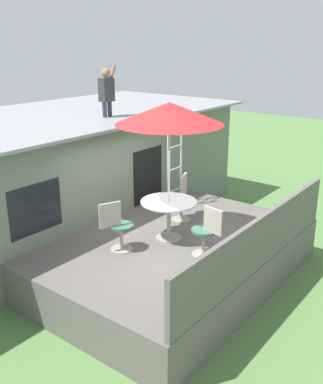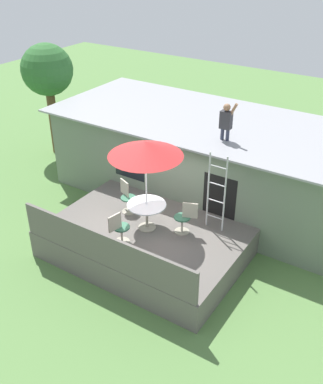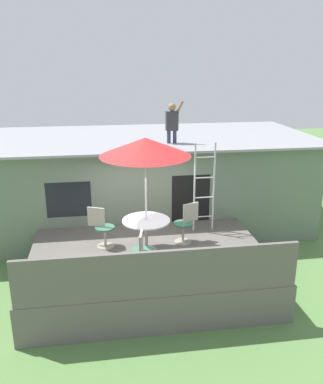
# 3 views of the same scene
# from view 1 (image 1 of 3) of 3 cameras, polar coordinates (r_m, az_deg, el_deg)

# --- Properties ---
(ground_plane) EXTENTS (40.00, 40.00, 0.00)m
(ground_plane) POSITION_cam_1_polar(r_m,az_deg,el_deg) (8.82, 1.03, -10.59)
(ground_plane) COLOR #567F42
(house) EXTENTS (10.50, 4.50, 2.72)m
(house) POSITION_cam_1_polar(r_m,az_deg,el_deg) (10.67, -14.64, 2.03)
(house) COLOR slate
(house) RESTS_ON ground
(deck) EXTENTS (5.18, 3.78, 0.80)m
(deck) POSITION_cam_1_polar(r_m,az_deg,el_deg) (8.63, 1.05, -8.27)
(deck) COLOR #605B56
(deck) RESTS_ON ground
(deck_railing) EXTENTS (5.08, 0.08, 0.90)m
(deck_railing) POSITION_cam_1_polar(r_m,az_deg,el_deg) (7.43, 12.63, -6.17)
(deck_railing) COLOR #605B56
(deck_railing) RESTS_ON deck
(patio_table) EXTENTS (1.04, 1.04, 0.74)m
(patio_table) POSITION_cam_1_polar(r_m,az_deg,el_deg) (8.21, 0.95, -2.22)
(patio_table) COLOR #A59E8C
(patio_table) RESTS_ON deck
(patio_umbrella) EXTENTS (1.90, 1.90, 2.54)m
(patio_umbrella) POSITION_cam_1_polar(r_m,az_deg,el_deg) (7.75, 1.02, 10.03)
(patio_umbrella) COLOR silver
(patio_umbrella) RESTS_ON deck
(step_ladder) EXTENTS (0.52, 0.04, 2.20)m
(step_ladder) POSITION_cam_1_polar(r_m,az_deg,el_deg) (9.78, 1.70, 4.40)
(step_ladder) COLOR silver
(step_ladder) RESTS_ON deck
(person_figure) EXTENTS (0.47, 0.20, 1.11)m
(person_figure) POSITION_cam_1_polar(r_m,az_deg,el_deg) (10.07, -7.02, 12.95)
(person_figure) COLOR #33384C
(person_figure) RESTS_ON house
(patio_chair_left) EXTENTS (0.60, 0.44, 0.92)m
(patio_chair_left) POSITION_cam_1_polar(r_m,az_deg,el_deg) (7.82, -5.68, -4.43)
(patio_chair_left) COLOR #A59E8C
(patio_chair_left) RESTS_ON deck
(patio_chair_right) EXTENTS (0.60, 0.44, 0.92)m
(patio_chair_right) POSITION_cam_1_polar(r_m,az_deg,el_deg) (9.19, 2.65, -0.76)
(patio_chair_right) COLOR #A59E8C
(patio_chair_right) RESTS_ON deck
(patio_chair_near) EXTENTS (0.44, 0.62, 0.92)m
(patio_chair_near) POSITION_cam_1_polar(r_m,az_deg,el_deg) (7.61, 5.86, -5.10)
(patio_chair_near) COLOR #A59E8C
(patio_chair_near) RESTS_ON deck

